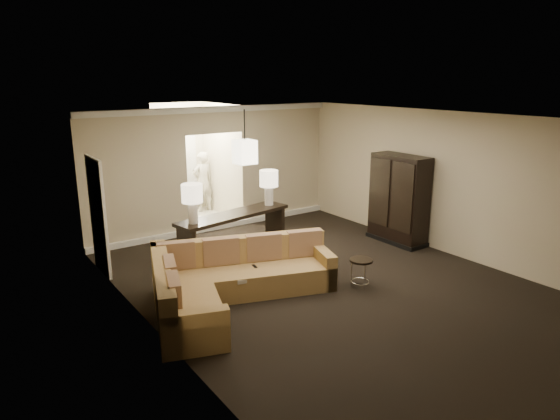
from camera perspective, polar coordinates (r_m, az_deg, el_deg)
ground at (r=8.60m, az=5.64°, el=-8.54°), size 8.00×8.00×0.00m
wall_back at (r=11.40m, az=-7.36°, el=4.65°), size 6.00×0.04×2.80m
wall_left at (r=6.66m, az=-14.13°, el=-3.21°), size 0.04×8.00×2.80m
wall_right at (r=10.32m, az=18.64°, el=2.89°), size 0.04×8.00×2.80m
ceiling at (r=7.92m, az=6.16°, el=10.37°), size 6.00×8.00×0.02m
crown_molding at (r=11.20m, az=-7.47°, el=11.32°), size 6.00×0.10×0.12m
baseboard at (r=11.67m, az=-7.03°, el=-1.86°), size 6.00×0.10×0.12m
side_door at (r=9.33m, az=-20.07°, el=-0.68°), size 0.05×0.90×2.10m
foyer at (r=12.61m, az=-10.21°, el=5.07°), size 1.44×2.02×2.80m
sectional_sofa at (r=7.87m, az=-6.03°, el=-8.13°), size 3.46×2.48×0.87m
coffee_table at (r=8.40m, az=-2.70°, el=-7.59°), size 1.16×1.16×0.41m
console_table at (r=9.58m, az=-5.26°, el=-2.54°), size 2.45×0.95×0.92m
armoire at (r=10.77m, az=13.39°, el=1.00°), size 0.56×1.30×1.87m
drink_table at (r=8.50m, az=9.22°, el=-6.45°), size 0.39×0.39×0.49m
table_lamp_left at (r=8.81m, az=-10.01°, el=1.44°), size 0.37×0.37×0.71m
table_lamp_right at (r=9.95m, az=-1.28°, el=3.22°), size 0.37×0.37×0.71m
pendant_light at (r=10.19m, az=-4.03°, el=6.66°), size 0.38×0.38×1.09m
person at (r=13.10m, az=-8.82°, el=3.58°), size 0.65×0.46×1.74m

